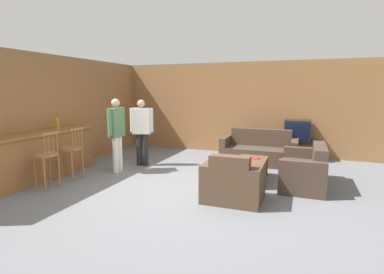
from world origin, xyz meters
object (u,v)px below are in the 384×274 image
object	(u,v)px
armchair_near	(233,183)
loveseat_right	(305,171)
bar_chair_near	(47,158)
bar_chair_mid	(72,152)
couch_far	(259,151)
person_by_counter	(117,131)
person_by_window	(142,129)
coffee_table	(250,163)
tv_unit	(296,150)
tv	(297,130)
bottle	(58,123)
book_on_table	(255,158)

from	to	relation	value
armchair_near	loveseat_right	bearing A→B (deg)	48.44
bar_chair_near	armchair_near	xyz separation A→B (m)	(3.37, 0.60, -0.27)
bar_chair_mid	couch_far	size ratio (longest dim) A/B	0.58
bar_chair_mid	person_by_counter	distance (m)	1.02
armchair_near	person_by_window	xyz separation A→B (m)	(-2.59, 1.53, 0.59)
bar_chair_near	coffee_table	size ratio (longest dim) A/B	0.97
loveseat_right	coffee_table	bearing A→B (deg)	-177.83
bar_chair_mid	coffee_table	bearing A→B (deg)	18.72
coffee_table	person_by_counter	bearing A→B (deg)	-172.56
coffee_table	tv_unit	bearing A→B (deg)	70.75
bar_chair_mid	person_by_window	bearing A→B (deg)	62.51
tv	bar_chair_mid	bearing A→B (deg)	-140.66
bar_chair_mid	person_by_window	distance (m)	1.71
bottle	armchair_near	bearing A→B (deg)	-4.33
couch_far	bottle	distance (m)	4.75
loveseat_right	tv	world-z (taller)	tv
bar_chair_near	armchair_near	size ratio (longest dim) A/B	1.13
bottle	person_by_window	world-z (taller)	person_by_window
tv_unit	bottle	bearing A→B (deg)	-146.21
loveseat_right	coffee_table	xyz separation A→B (m)	(-1.03, -0.04, 0.06)
bar_chair_mid	armchair_near	xyz separation A→B (m)	(3.37, -0.05, -0.27)
couch_far	loveseat_right	world-z (taller)	couch_far
bar_chair_mid	person_by_window	world-z (taller)	person_by_window
person_by_window	bar_chair_near	bearing A→B (deg)	-109.96
bar_chair_near	bottle	distance (m)	1.20
bar_chair_near	tv	xyz separation A→B (m)	(4.25, 4.13, 0.21)
person_by_counter	tv_unit	bearing A→B (deg)	36.09
bar_chair_mid	tv	xyz separation A→B (m)	(4.25, 3.49, 0.21)
tv	person_by_window	xyz separation A→B (m)	(-3.48, -2.00, 0.11)
tv_unit	book_on_table	bearing A→B (deg)	-109.48
book_on_table	bar_chair_near	bearing A→B (deg)	-150.30
couch_far	book_on_table	size ratio (longest dim) A/B	8.15
bar_chair_near	coffee_table	bearing A→B (deg)	27.74
book_on_table	loveseat_right	bearing A→B (deg)	-8.41
couch_far	person_by_window	bearing A→B (deg)	-154.95
armchair_near	loveseat_right	xyz separation A→B (m)	(1.11, 1.25, -0.01)
couch_far	book_on_table	distance (m)	1.37
loveseat_right	bar_chair_mid	bearing A→B (deg)	-164.92
bar_chair_mid	bar_chair_near	bearing A→B (deg)	-90.02
book_on_table	person_by_window	size ratio (longest dim) A/B	0.14
bar_chair_mid	couch_far	bearing A→B (deg)	38.64
coffee_table	bottle	world-z (taller)	bottle
bar_chair_near	armchair_near	world-z (taller)	bar_chair_near
bar_chair_near	coffee_table	xyz separation A→B (m)	(3.44, 1.81, -0.21)
tv_unit	person_by_window	bearing A→B (deg)	-150.09
bottle	person_by_counter	bearing A→B (deg)	25.31
book_on_table	person_by_counter	xyz separation A→B (m)	(-2.95, -0.56, 0.49)
couch_far	bar_chair_near	bearing A→B (deg)	-135.32
loveseat_right	tv_unit	bearing A→B (deg)	95.56
couch_far	book_on_table	bearing A→B (deg)	-85.66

